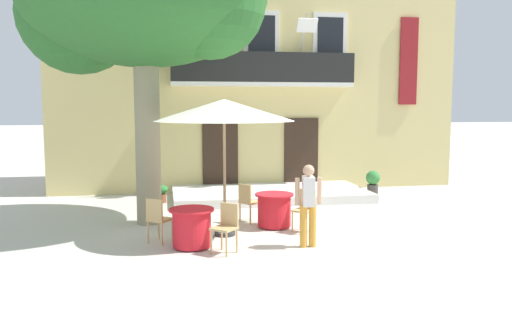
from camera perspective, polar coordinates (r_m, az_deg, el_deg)
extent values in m
plane|color=beige|center=(11.74, 3.03, -7.38)|extent=(120.00, 120.00, 0.00)
cube|color=#DBC67F|center=(18.40, -0.60, 9.29)|extent=(13.00, 4.00, 7.50)
cube|color=#332319|center=(16.26, -3.93, 0.51)|extent=(1.10, 0.08, 2.30)
cube|color=#332319|center=(16.74, 4.96, 0.66)|extent=(1.10, 0.08, 2.30)
cube|color=silver|center=(16.21, -7.26, 12.85)|extent=(1.10, 0.08, 1.90)
cube|color=black|center=(16.18, -7.26, 12.87)|extent=(0.84, 0.04, 1.60)
cube|color=silver|center=(16.47, 0.60, 12.79)|extent=(1.10, 0.08, 1.90)
cube|color=black|center=(16.44, 0.62, 12.81)|extent=(0.84, 0.04, 1.60)
cube|color=silver|center=(17.01, 8.08, 12.52)|extent=(1.10, 0.08, 1.90)
cube|color=black|center=(16.98, 8.11, 12.53)|extent=(0.84, 0.04, 1.60)
cube|color=silver|center=(16.09, 0.78, 8.27)|extent=(5.60, 0.65, 0.12)
cube|color=black|center=(15.83, 0.99, 10.15)|extent=(5.60, 0.06, 0.90)
cylinder|color=#B2B2B7|center=(15.85, -3.47, 13.41)|extent=(0.04, 0.95, 1.33)
cube|color=yellow|center=(15.45, -3.28, 14.72)|extent=(0.60, 0.29, 0.38)
cylinder|color=#B2B2B7|center=(16.30, 5.17, 13.19)|extent=(0.04, 0.95, 1.33)
cube|color=white|center=(15.91, 5.62, 14.45)|extent=(0.60, 0.29, 0.38)
cylinder|color=slate|center=(15.85, -7.52, 8.87)|extent=(0.27, 0.27, 0.22)
ellipsoid|color=#4C8E38|center=(15.86, -7.54, 9.73)|extent=(0.35, 0.35, 0.26)
cylinder|color=slate|center=(16.12, 0.77, 8.90)|extent=(0.33, 0.33, 0.24)
ellipsoid|color=#38843D|center=(16.14, 0.77, 9.98)|extent=(0.43, 0.43, 0.37)
cylinder|color=#995638|center=(16.71, 8.63, 8.75)|extent=(0.31, 0.31, 0.24)
ellipsoid|color=#38843D|center=(16.72, 8.65, 9.81)|extent=(0.40, 0.40, 0.37)
cube|color=maroon|center=(17.95, 16.35, 10.32)|extent=(0.60, 0.06, 2.80)
cube|color=silver|center=(15.28, 1.51, -3.73)|extent=(5.60, 2.74, 0.25)
cylinder|color=gray|center=(12.13, -11.74, 1.78)|extent=(0.57, 0.57, 3.70)
sphere|color=#286028|center=(13.07, -18.84, 14.87)|extent=(2.76, 2.76, 2.76)
sphere|color=#286028|center=(11.79, -5.15, 16.85)|extent=(2.48, 2.48, 2.48)
cylinder|color=red|center=(10.14, -7.03, -7.46)|extent=(0.74, 0.74, 0.68)
cylinder|color=red|center=(10.06, -7.06, -5.41)|extent=(0.86, 0.86, 0.04)
cylinder|color=#2D2823|center=(10.22, -7.01, -9.40)|extent=(0.44, 0.44, 0.03)
cylinder|color=tan|center=(9.51, -3.25, -9.24)|extent=(0.04, 0.04, 0.45)
cylinder|color=tan|center=(9.70, -4.92, -8.95)|extent=(0.04, 0.04, 0.45)
cylinder|color=tan|center=(9.78, -2.11, -8.80)|extent=(0.04, 0.04, 0.45)
cylinder|color=tan|center=(9.97, -3.76, -8.52)|extent=(0.04, 0.04, 0.45)
cube|color=tan|center=(9.68, -3.52, -7.47)|extent=(0.56, 0.56, 0.04)
cube|color=tan|center=(9.77, -2.92, -5.95)|extent=(0.31, 0.28, 0.42)
cylinder|color=tan|center=(10.83, -10.58, -7.42)|extent=(0.04, 0.04, 0.45)
cylinder|color=tan|center=(10.63, -9.11, -7.65)|extent=(0.04, 0.04, 0.45)
cylinder|color=tan|center=(10.57, -11.71, -7.78)|extent=(0.04, 0.04, 0.45)
cylinder|color=tan|center=(10.37, -10.24, -8.03)|extent=(0.04, 0.04, 0.45)
cube|color=tan|center=(10.54, -10.44, -6.43)|extent=(0.56, 0.56, 0.04)
cube|color=tan|center=(10.36, -11.07, -5.37)|extent=(0.33, 0.26, 0.42)
cylinder|color=red|center=(11.69, 2.01, -5.59)|extent=(0.74, 0.74, 0.68)
cylinder|color=red|center=(11.62, 2.01, -3.80)|extent=(0.86, 0.86, 0.04)
cylinder|color=#2D2823|center=(11.76, 2.00, -7.28)|extent=(0.44, 0.44, 0.03)
cylinder|color=tan|center=(12.46, -0.63, -5.53)|extent=(0.04, 0.04, 0.45)
cylinder|color=tan|center=(12.22, 0.51, -5.75)|extent=(0.04, 0.04, 0.45)
cylinder|color=tan|center=(12.22, -1.76, -5.76)|extent=(0.04, 0.04, 0.45)
cylinder|color=tan|center=(11.98, -0.62, -6.00)|extent=(0.04, 0.04, 0.45)
cube|color=tan|center=(12.17, -0.63, -4.63)|extent=(0.56, 0.56, 0.04)
cube|color=tan|center=(12.01, -1.23, -3.67)|extent=(0.26, 0.33, 0.42)
cylinder|color=tan|center=(11.10, 5.51, -7.00)|extent=(0.04, 0.04, 0.45)
cylinder|color=tan|center=(11.27, 4.00, -6.79)|extent=(0.04, 0.04, 0.45)
cylinder|color=tan|center=(11.39, 6.37, -6.68)|extent=(0.04, 0.04, 0.45)
cylinder|color=tan|center=(11.56, 4.89, -6.47)|extent=(0.04, 0.04, 0.45)
cube|color=tan|center=(11.28, 5.20, -5.52)|extent=(0.57, 0.57, 0.04)
cube|color=tan|center=(11.39, 5.67, -4.23)|extent=(0.29, 0.30, 0.42)
cylinder|color=#997A56|center=(10.85, -3.46, -1.66)|extent=(0.06, 0.06, 2.55)
cylinder|color=#333333|center=(11.08, -3.42, -8.00)|extent=(0.44, 0.44, 0.08)
cone|color=silver|center=(10.75, -3.50, 5.49)|extent=(2.90, 2.90, 0.45)
cylinder|color=#995638|center=(14.83, -10.41, -4.13)|extent=(0.33, 0.33, 0.25)
ellipsoid|color=#2D7533|center=(14.79, -10.43, -3.17)|extent=(0.43, 0.43, 0.26)
cylinder|color=#47423D|center=(16.11, 12.64, -3.22)|extent=(0.32, 0.32, 0.33)
ellipsoid|color=#38843D|center=(16.05, 12.67, -1.89)|extent=(0.42, 0.42, 0.42)
cylinder|color=gold|center=(10.13, 5.22, -7.25)|extent=(0.14, 0.14, 0.81)
cylinder|color=gold|center=(10.18, 6.20, -7.20)|extent=(0.14, 0.14, 0.81)
cube|color=white|center=(10.02, 5.75, -3.42)|extent=(0.27, 0.37, 0.56)
sphere|color=tan|center=(9.96, 5.78, -1.15)|extent=(0.22, 0.22, 0.22)
cylinder|color=tan|center=(9.96, 4.53, -3.46)|extent=(0.09, 0.09, 0.52)
cylinder|color=tan|center=(10.08, 6.96, -3.37)|extent=(0.09, 0.09, 0.52)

